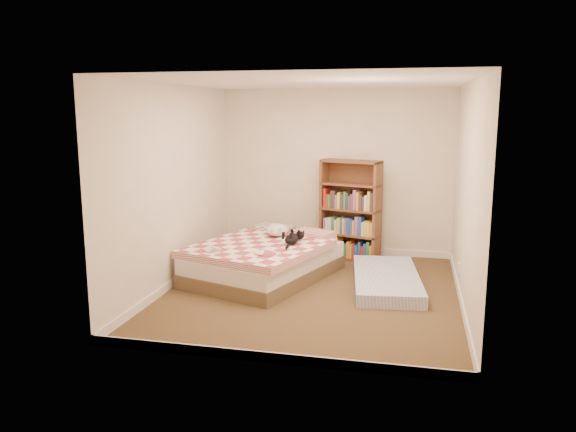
% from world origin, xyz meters
% --- Properties ---
extents(room, '(3.51, 4.01, 2.51)m').
position_xyz_m(room, '(0.00, 0.00, 1.20)').
color(room, '#47341E').
rests_on(room, ground).
extents(bed, '(1.96, 2.33, 0.53)m').
position_xyz_m(bed, '(-0.72, 0.50, 0.24)').
color(bed, brown).
rests_on(bed, room).
extents(bookshelf, '(0.96, 0.54, 1.47)m').
position_xyz_m(bookshelf, '(0.26, 1.71, 0.55)').
color(bookshelf, '#4E321B').
rests_on(bookshelf, room).
extents(floor_mattress, '(1.00, 1.85, 0.16)m').
position_xyz_m(floor_mattress, '(0.87, 0.47, 0.08)').
color(floor_mattress, '#657AA8').
rests_on(floor_mattress, room).
extents(black_cat, '(0.29, 0.63, 0.14)m').
position_xyz_m(black_cat, '(-0.36, 0.52, 0.54)').
color(black_cat, black).
rests_on(black_cat, bed).
extents(white_dog, '(0.45, 0.46, 0.17)m').
position_xyz_m(white_dog, '(-0.64, 0.87, 0.56)').
color(white_dog, white).
rests_on(white_dog, bed).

